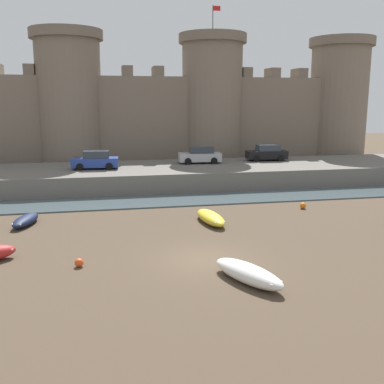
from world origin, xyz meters
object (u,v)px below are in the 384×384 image
at_px(rowboat_near_channel_right, 25,220).
at_px(car_quay_centre_east, 95,160).
at_px(rowboat_near_channel_left, 211,217).
at_px(rowboat_foreground_left, 248,273).
at_px(mooring_buoy_mid_mud, 303,206).
at_px(mooring_buoy_off_centre, 79,263).
at_px(car_quay_east, 267,153).
at_px(car_quay_west, 200,155).

height_order(rowboat_near_channel_right, car_quay_centre_east, car_quay_centre_east).
bearing_deg(rowboat_near_channel_left, rowboat_foreground_left, -94.43).
height_order(mooring_buoy_mid_mud, car_quay_centre_east, car_quay_centre_east).
relative_size(mooring_buoy_off_centre, car_quay_centre_east, 0.10).
xyz_separation_m(rowboat_near_channel_left, rowboat_foreground_left, (-0.75, -9.68, 0.05)).
bearing_deg(mooring_buoy_off_centre, rowboat_near_channel_left, 38.59).
relative_size(rowboat_near_channel_right, car_quay_centre_east, 0.79).
height_order(mooring_buoy_off_centre, car_quay_east, car_quay_east).
bearing_deg(car_quay_centre_east, car_quay_west, 10.37).
bearing_deg(car_quay_centre_east, mooring_buoy_mid_mud, -37.66).
bearing_deg(rowboat_foreground_left, car_quay_east, 67.60).
xyz_separation_m(rowboat_foreground_left, mooring_buoy_off_centre, (-7.20, 3.34, -0.21)).
xyz_separation_m(rowboat_near_channel_right, car_quay_east, (21.50, 14.44, 2.16)).
xyz_separation_m(mooring_buoy_mid_mud, car_quay_west, (-4.70, 13.20, 2.26)).
distance_m(mooring_buoy_off_centre, mooring_buoy_mid_mud, 17.79).
bearing_deg(car_quay_west, mooring_buoy_mid_mud, -70.39).
relative_size(mooring_buoy_off_centre, car_quay_east, 0.10).
bearing_deg(rowboat_foreground_left, car_quay_centre_east, 105.39).
xyz_separation_m(rowboat_near_channel_left, car_quay_centre_east, (-7.22, 13.82, 2.12)).
xyz_separation_m(rowboat_near_channel_left, car_quay_west, (2.81, 15.66, 2.12)).
xyz_separation_m(rowboat_near_channel_right, mooring_buoy_off_centre, (3.60, -8.19, -0.12)).
distance_m(mooring_buoy_off_centre, car_quay_centre_east, 20.31).
bearing_deg(mooring_buoy_mid_mud, car_quay_centre_east, 142.34).
relative_size(rowboat_foreground_left, mooring_buoy_mid_mud, 9.04).
relative_size(rowboat_near_channel_left, mooring_buoy_mid_mud, 8.88).
bearing_deg(rowboat_foreground_left, mooring_buoy_mid_mud, 55.77).
bearing_deg(car_quay_east, car_quay_west, -175.01).
xyz_separation_m(car_quay_west, car_quay_east, (7.14, 0.62, 0.00)).
bearing_deg(rowboat_near_channel_left, mooring_buoy_off_centre, -141.41).
bearing_deg(car_quay_east, rowboat_near_channel_right, -146.11).
distance_m(rowboat_foreground_left, car_quay_west, 25.67).
xyz_separation_m(mooring_buoy_off_centre, car_quay_west, (10.75, 22.00, 2.28)).
relative_size(rowboat_foreground_left, car_quay_west, 0.97).
height_order(car_quay_west, car_quay_centre_east, same).
xyz_separation_m(rowboat_near_channel_left, rowboat_near_channel_right, (-11.54, 1.84, -0.04)).
bearing_deg(mooring_buoy_mid_mud, rowboat_foreground_left, -124.23).
distance_m(mooring_buoy_off_centre, car_quay_west, 24.59).
bearing_deg(car_quay_west, rowboat_foreground_left, -97.99).
bearing_deg(mooring_buoy_off_centre, rowboat_near_channel_right, 113.72).
xyz_separation_m(car_quay_east, car_quay_centre_east, (-17.17, -2.46, 0.00)).
xyz_separation_m(rowboat_near_channel_right, car_quay_west, (14.35, 13.81, 2.16)).
bearing_deg(mooring_buoy_off_centre, rowboat_foreground_left, -24.91).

